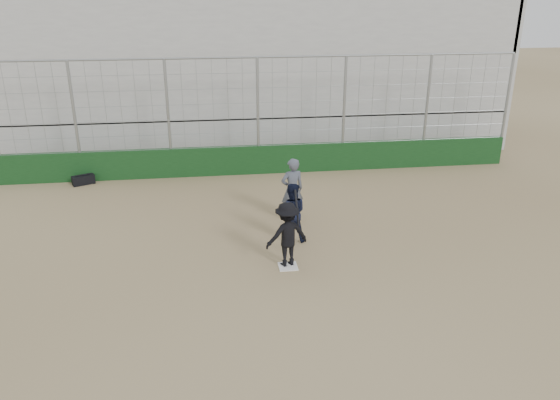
{
  "coord_description": "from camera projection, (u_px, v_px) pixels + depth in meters",
  "views": [
    {
      "loc": [
        -1.71,
        -11.26,
        6.17
      ],
      "look_at": [
        0.0,
        1.4,
        1.15
      ],
      "focal_mm": 35.0,
      "sensor_mm": 36.0,
      "label": 1
    }
  ],
  "objects": [
    {
      "name": "backstop",
      "position": [
        258.0,
        147.0,
        18.96
      ],
      "size": [
        18.1,
        0.25,
        4.04
      ],
      "color": "#103414",
      "rests_on": "ground"
    },
    {
      "name": "equipment_bag",
      "position": [
        83.0,
        180.0,
        18.16
      ],
      "size": [
        0.77,
        0.57,
        0.34
      ],
      "color": "black",
      "rests_on": "ground"
    },
    {
      "name": "umpire",
      "position": [
        292.0,
        193.0,
        15.15
      ],
      "size": [
        0.74,
        0.58,
        1.63
      ],
      "primitive_type": "imported",
      "rotation": [
        0.0,
        0.0,
        3.38
      ],
      "color": "#484E5C",
      "rests_on": "ground"
    },
    {
      "name": "home_plate",
      "position": [
        288.0,
        266.0,
        12.85
      ],
      "size": [
        0.44,
        0.44,
        0.02
      ],
      "primitive_type": "cube",
      "color": "white",
      "rests_on": "ground"
    },
    {
      "name": "batter_at_plate",
      "position": [
        287.0,
        234.0,
        12.66
      ],
      "size": [
        1.14,
        0.86,
        1.75
      ],
      "color": "black",
      "rests_on": "ground"
    },
    {
      "name": "bleachers",
      "position": [
        246.0,
        69.0,
        22.81
      ],
      "size": [
        20.25,
        6.7,
        6.98
      ],
      "color": "#A2A2A2",
      "rests_on": "ground"
    },
    {
      "name": "ground",
      "position": [
        288.0,
        267.0,
        12.85
      ],
      "size": [
        90.0,
        90.0,
        0.0
      ],
      "primitive_type": "plane",
      "color": "brown",
      "rests_on": "ground"
    },
    {
      "name": "catcher_crouched",
      "position": [
        291.0,
        222.0,
        13.94
      ],
      "size": [
        0.82,
        0.67,
        1.09
      ],
      "color": "black",
      "rests_on": "ground"
    }
  ]
}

